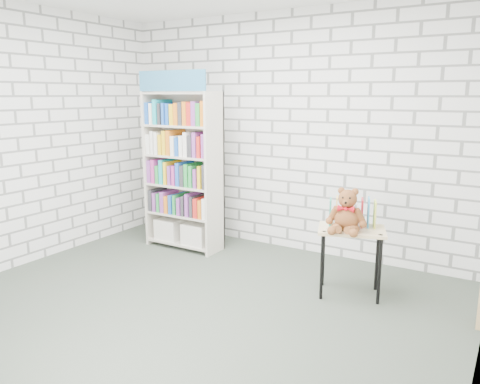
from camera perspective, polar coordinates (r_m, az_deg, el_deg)
The scene contains 6 objects.
ground at distance 4.28m, azimuth -6.24°, elevation -13.93°, with size 4.50×4.50×0.00m, color #3D463B.
room_shell at distance 3.86m, azimuth -6.84°, elevation 10.72°, with size 4.52×4.02×2.81m.
bookshelf at distance 5.66m, azimuth -6.92°, elevation 2.72°, with size 0.94×0.37×2.12m.
display_table at distance 4.45m, azimuth 13.42°, elevation -5.46°, with size 0.70×0.59×0.65m.
table_books at distance 4.49m, azimuth 13.53°, elevation -2.47°, with size 0.46×0.31×0.25m.
teddy_bear at distance 4.29m, azimuth 12.86°, elevation -2.65°, with size 0.36×0.35×0.39m.
Camera 1 is at (2.37, -3.04, 1.85)m, focal length 35.00 mm.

